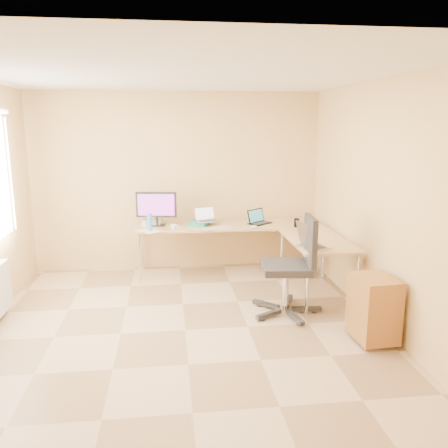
{
  "coord_description": "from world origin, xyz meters",
  "views": [
    {
      "loc": [
        -0.14,
        -4.51,
        2.13
      ],
      "look_at": [
        0.55,
        1.1,
        0.9
      ],
      "focal_mm": 36.68,
      "sensor_mm": 36.0,
      "label": 1
    }
  ],
  "objects": [
    {
      "name": "laptop_center",
      "position": [
        0.39,
        1.82,
        0.88
      ],
      "size": [
        0.37,
        0.33,
        0.2
      ],
      "primitive_type": "cube",
      "rotation": [
        0.0,
        0.0,
        0.35
      ],
      "color": "silver",
      "rests_on": "desk_main"
    },
    {
      "name": "desk_fan",
      "position": [
        -0.24,
        2.05,
        0.88
      ],
      "size": [
        0.24,
        0.24,
        0.31
      ],
      "primitive_type": "cylinder",
      "rotation": [
        0.0,
        0.0,
        -0.0
      ],
      "color": "white",
      "rests_on": "desk_main"
    },
    {
      "name": "papers",
      "position": [
        -0.4,
        1.55,
        0.73
      ],
      "size": [
        0.33,
        0.36,
        0.01
      ],
      "primitive_type": "cube",
      "rotation": [
        0.0,
        0.0,
        0.58
      ],
      "color": "silver",
      "rests_on": "desk_main"
    },
    {
      "name": "white_box",
      "position": [
        -0.4,
        1.9,
        0.77
      ],
      "size": [
        0.26,
        0.23,
        0.08
      ],
      "primitive_type": "cube",
      "rotation": [
        0.0,
        0.0,
        0.4
      ],
      "color": "beige",
      "rests_on": "desk_main"
    },
    {
      "name": "cabinet",
      "position": [
        1.85,
        -0.49,
        0.36
      ],
      "size": [
        0.4,
        0.48,
        0.64
      ],
      "primitive_type": "cube",
      "rotation": [
        0.0,
        0.0,
        0.06
      ],
      "color": "#A1633E",
      "rests_on": "ground"
    },
    {
      "name": "monitor",
      "position": [
        -0.31,
        1.87,
        0.97
      ],
      "size": [
        0.59,
        0.27,
        0.49
      ],
      "primitive_type": "cube",
      "rotation": [
        0.0,
        0.0,
        -0.15
      ],
      "color": "black",
      "rests_on": "desk_main"
    },
    {
      "name": "desk_main",
      "position": [
        0.72,
        1.85,
        0.36
      ],
      "size": [
        2.65,
        0.7,
        0.73
      ],
      "primitive_type": "cube",
      "color": "tan",
      "rests_on": "ground"
    },
    {
      "name": "mouse",
      "position": [
        1.02,
        1.56,
        0.75
      ],
      "size": [
        0.12,
        0.1,
        0.04
      ],
      "primitive_type": "ellipsoid",
      "rotation": [
        0.0,
        0.0,
        -0.36
      ],
      "color": "white",
      "rests_on": "desk_main"
    },
    {
      "name": "wall_back",
      "position": [
        0.0,
        2.25,
        1.3
      ],
      "size": [
        4.5,
        0.0,
        4.5
      ],
      "primitive_type": "plane",
      "rotation": [
        1.57,
        0.0,
        0.0
      ],
      "color": "#E0B871",
      "rests_on": "ground"
    },
    {
      "name": "wall_front",
      "position": [
        0.0,
        -2.25,
        1.3
      ],
      "size": [
        4.5,
        0.0,
        4.5
      ],
      "primitive_type": "plane",
      "rotation": [
        -1.57,
        0.0,
        0.0
      ],
      "color": "#E0B871",
      "rests_on": "ground"
    },
    {
      "name": "cd_stack",
      "position": [
        -0.0,
        1.86,
        0.74
      ],
      "size": [
        0.13,
        0.13,
        0.03
      ],
      "primitive_type": "cylinder",
      "rotation": [
        0.0,
        0.0,
        0.33
      ],
      "color": "#ABABCA",
      "rests_on": "desk_main"
    },
    {
      "name": "book_stack",
      "position": [
        0.29,
        1.87,
        0.76
      ],
      "size": [
        0.35,
        0.4,
        0.06
      ],
      "primitive_type": "cube",
      "rotation": [
        0.0,
        0.0,
        -0.39
      ],
      "color": "#258969",
      "rests_on": "desk_main"
    },
    {
      "name": "wall_right",
      "position": [
        2.1,
        0.0,
        1.3
      ],
      "size": [
        0.0,
        4.5,
        4.5
      ],
      "primitive_type": "plane",
      "rotation": [
        1.57,
        0.0,
        -1.57
      ],
      "color": "#E0B871",
      "rests_on": "ground"
    },
    {
      "name": "floor",
      "position": [
        0.0,
        0.0,
        0.0
      ],
      "size": [
        4.5,
        4.5,
        0.0
      ],
      "primitive_type": "plane",
      "color": "tan",
      "rests_on": "ground"
    },
    {
      "name": "mug",
      "position": [
        -0.09,
        1.55,
        0.77
      ],
      "size": [
        0.12,
        0.12,
        0.08
      ],
      "primitive_type": "imported",
      "rotation": [
        0.0,
        0.0,
        -0.43
      ],
      "color": "white",
      "rests_on": "desk_main"
    },
    {
      "name": "desk_return",
      "position": [
        1.7,
        0.85,
        0.36
      ],
      "size": [
        0.7,
        1.3,
        0.73
      ],
      "primitive_type": "cube",
      "color": "tan",
      "rests_on": "ground"
    },
    {
      "name": "ceiling",
      "position": [
        0.0,
        0.0,
        2.6
      ],
      "size": [
        4.5,
        4.5,
        0.0
      ],
      "primitive_type": "plane",
      "rotation": [
        3.14,
        0.0,
        0.0
      ],
      "color": "white",
      "rests_on": "ground"
    },
    {
      "name": "black_cup",
      "position": [
        1.63,
        1.55,
        0.79
      ],
      "size": [
        0.09,
        0.09,
        0.12
      ],
      "primitive_type": "cylinder",
      "rotation": [
        0.0,
        0.0,
        -0.36
      ],
      "color": "black",
      "rests_on": "desk_main"
    },
    {
      "name": "office_chair",
      "position": [
        1.16,
        0.32,
        0.5
      ],
      "size": [
        0.76,
        0.76,
        1.15
      ],
      "primitive_type": "cube",
      "rotation": [
        0.0,
        0.0,
        -0.1
      ],
      "color": "#282525",
      "rests_on": "ground"
    },
    {
      "name": "water_bottle",
      "position": [
        -0.4,
        1.55,
        0.85
      ],
      "size": [
        0.07,
        0.07,
        0.24
      ],
      "primitive_type": "cylinder",
      "rotation": [
        0.0,
        0.0,
        0.01
      ],
      "color": "#3693D9",
      "rests_on": "desk_main"
    },
    {
      "name": "laptop_black",
      "position": [
        1.16,
        1.84,
        0.83
      ],
      "size": [
        0.41,
        0.39,
        0.21
      ],
      "primitive_type": "cube",
      "rotation": [
        0.0,
        0.0,
        0.69
      ],
      "color": "black",
      "rests_on": "desk_main"
    },
    {
      "name": "keyboard",
      "position": [
        0.51,
        1.55,
        0.74
      ],
      "size": [
        0.4,
        0.17,
        0.02
      ],
      "primitive_type": "cube",
      "rotation": [
        0.0,
        0.0,
        0.17
      ],
      "color": "beige",
      "rests_on": "desk_main"
    },
    {
      "name": "laptop_return",
      "position": [
        1.52,
        0.46,
        0.86
      ],
      "size": [
        0.44,
        0.38,
        0.25
      ],
      "primitive_type": "cube",
      "rotation": [
        0.0,
        0.0,
        1.83
      ],
      "color": "#B1B3C5",
      "rests_on": "desk_return"
    }
  ]
}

